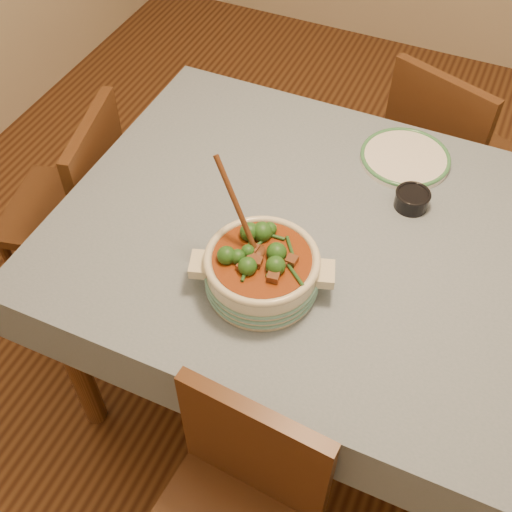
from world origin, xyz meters
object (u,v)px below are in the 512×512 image
at_px(stew_casserole, 262,269).
at_px(white_plate, 405,158).
at_px(chair_near, 236,510).
at_px(chair_left, 80,203).
at_px(condiment_bowl, 412,198).
at_px(dining_table, 367,271).
at_px(chair_far, 441,149).

distance_m(stew_casserole, white_plate, 0.63).
relative_size(white_plate, chair_near, 0.37).
bearing_deg(stew_casserole, chair_near, -73.91).
bearing_deg(white_plate, chair_left, -162.44).
bearing_deg(white_plate, condiment_bowl, -69.42).
distance_m(dining_table, chair_near, 0.70).
bearing_deg(chair_near, chair_far, 89.18).
relative_size(dining_table, condiment_bowl, 16.31).
bearing_deg(condiment_bowl, chair_far, 90.24).
xyz_separation_m(condiment_bowl, chair_left, (-1.07, -0.14, -0.32)).
distance_m(white_plate, chair_near, 1.08).
height_order(chair_far, chair_near, chair_far).
height_order(stew_casserole, chair_left, stew_casserole).
height_order(chair_far, chair_left, chair_far).
xyz_separation_m(condiment_bowl, chair_near, (-0.14, -0.85, -0.33)).
bearing_deg(dining_table, chair_far, 86.71).
relative_size(dining_table, white_plate, 5.60).
height_order(white_plate, chair_far, chair_far).
xyz_separation_m(white_plate, condiment_bowl, (0.07, -0.18, 0.02)).
bearing_deg(dining_table, chair_left, 177.02).
height_order(dining_table, chair_near, chair_near).
relative_size(stew_casserole, white_plate, 1.17).
xyz_separation_m(stew_casserole, chair_left, (-0.80, 0.28, -0.36)).
height_order(condiment_bowl, chair_left, chair_left).
height_order(condiment_bowl, chair_near, condiment_bowl).
relative_size(dining_table, stew_casserole, 4.78).
height_order(condiment_bowl, chair_far, chair_far).
xyz_separation_m(dining_table, chair_near, (-0.09, -0.66, -0.21)).
bearing_deg(chair_near, condiment_bowl, 85.19).
xyz_separation_m(stew_casserole, condiment_bowl, (0.26, 0.42, -0.04)).
bearing_deg(chair_left, chair_near, 39.07).
height_order(stew_casserole, chair_near, stew_casserole).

